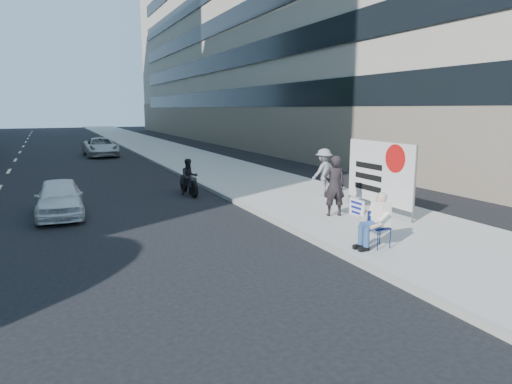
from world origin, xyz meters
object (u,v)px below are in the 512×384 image
seated_protester (375,217)px  motorcycle (189,179)px  jogger (324,172)px  pedestrian_woman (334,186)px  white_sedan_near (60,198)px  white_sedan_far (101,147)px  protest_banner (379,172)px

seated_protester → motorcycle: size_ratio=0.64×
jogger → pedestrian_woman: pedestrian_woman is taller
pedestrian_woman → white_sedan_near: size_ratio=0.53×
white_sedan_near → motorcycle: size_ratio=1.67×
white_sedan_near → white_sedan_far: size_ratio=0.73×
protest_banner → seated_protester: bearing=-130.5°
motorcycle → pedestrian_woman: bearing=-67.0°
white_sedan_near → white_sedan_far: white_sedan_far is taller
jogger → white_sedan_near: jogger is taller
seated_protester → jogger: 6.63m
jogger → white_sedan_far: bearing=-86.6°
seated_protester → white_sedan_near: bearing=132.4°
pedestrian_woman → protest_banner: bearing=-170.4°
motorcycle → white_sedan_far: bearing=92.7°
protest_banner → white_sedan_near: protest_banner is taller
pedestrian_woman → motorcycle: size_ratio=0.89×
white_sedan_far → motorcycle: size_ratio=2.29×
seated_protester → white_sedan_far: bearing=97.4°
protest_banner → white_sedan_far: size_ratio=0.65×
white_sedan_far → pedestrian_woman: bearing=-79.9°
seated_protester → white_sedan_near: 9.71m
seated_protester → jogger: jogger is taller
pedestrian_woman → motorcycle: bearing=-48.3°
jogger → protest_banner: (-0.05, -3.20, 0.39)m
motorcycle → white_sedan_near: bearing=-161.6°
protest_banner → white_sedan_near: size_ratio=0.89×
jogger → motorcycle: jogger is taller
protest_banner → white_sedan_near: (-9.03, 4.24, -0.82)m
white_sedan_near → white_sedan_far: bearing=82.3°
seated_protester → white_sedan_far: 26.09m
pedestrian_woman → motorcycle: pedestrian_woman is taller
seated_protester → pedestrian_woman: size_ratio=0.72×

